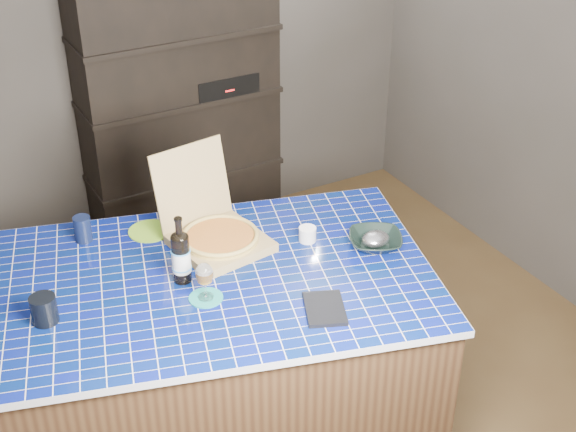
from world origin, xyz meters
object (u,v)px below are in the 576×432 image
bowl (375,241)px  pizza_box (217,234)px  kitchen_island (219,367)px  mead_bottle (181,256)px  wine_glass (204,275)px  dvd_case (325,308)px

bowl → pizza_box: bearing=150.0°
kitchen_island → mead_bottle: bearing=179.2°
wine_glass → dvd_case: wine_glass is taller
wine_glass → dvd_case: bearing=-38.1°
wine_glass → kitchen_island: bearing=54.8°
bowl → mead_bottle: bearing=168.4°
pizza_box → bowl: pizza_box is taller
dvd_case → bowl: (0.43, 0.29, 0.02)m
mead_bottle → dvd_case: bearing=-48.2°
mead_bottle → bowl: 0.87m
kitchen_island → bowl: 0.91m
kitchen_island → dvd_case: 0.72m
kitchen_island → wine_glass: 0.64m
mead_bottle → pizza_box: bearing=36.3°
pizza_box → dvd_case: bearing=-83.4°
kitchen_island → pizza_box: 0.61m
wine_glass → mead_bottle: bearing=101.4°
pizza_box → dvd_case: pizza_box is taller
bowl → wine_glass: bearing=179.2°
dvd_case → bowl: bearing=56.2°
kitchen_island → wine_glass: bearing=-109.4°
wine_glass → bowl: wine_glass is taller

